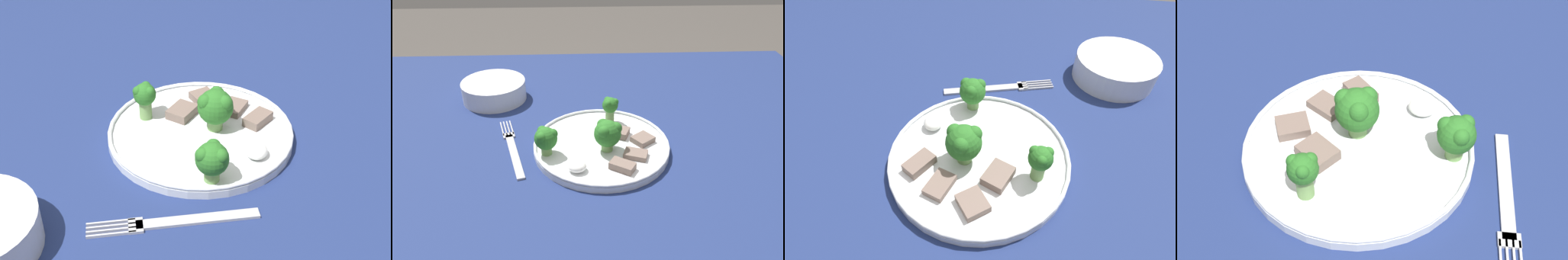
{
  "view_description": "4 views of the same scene",
  "coord_description": "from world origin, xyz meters",
  "views": [
    {
      "loc": [
        -0.62,
        -0.02,
        1.18
      ],
      "look_at": [
        -0.01,
        0.06,
        0.75
      ],
      "focal_mm": 50.0,
      "sensor_mm": 36.0,
      "label": 1
    },
    {
      "loc": [
        -0.04,
        -0.57,
        1.15
      ],
      "look_at": [
        -0.01,
        0.07,
        0.75
      ],
      "focal_mm": 35.0,
      "sensor_mm": 36.0,
      "label": 2
    },
    {
      "loc": [
        0.3,
        0.1,
        1.08
      ],
      "look_at": [
        -0.01,
        0.05,
        0.76
      ],
      "focal_mm": 28.0,
      "sensor_mm": 36.0,
      "label": 3
    },
    {
      "loc": [
        -0.16,
        0.45,
        1.19
      ],
      "look_at": [
        -0.0,
        0.06,
        0.77
      ],
      "focal_mm": 50.0,
      "sensor_mm": 36.0,
      "label": 4
    }
  ],
  "objects": [
    {
      "name": "meat_slice_edge_slice",
      "position": [
        0.1,
        0.06,
        0.73
      ],
      "size": [
        0.05,
        0.05,
        0.01
      ],
      "color": "#756056",
      "rests_on": "dinner_plate"
    },
    {
      "name": "broccoli_floret_near_rim_left",
      "position": [
        0.03,
        0.03,
        0.77
      ],
      "size": [
        0.05,
        0.05,
        0.06
      ],
      "color": "#709E56",
      "rests_on": "dinner_plate"
    },
    {
      "name": "table",
      "position": [
        0.0,
        0.0,
        0.63
      ],
      "size": [
        1.24,
        1.16,
        0.72
      ],
      "color": "navy",
      "rests_on": "ground_plane"
    },
    {
      "name": "fork",
      "position": [
        -0.16,
        0.06,
        0.72
      ],
      "size": [
        0.08,
        0.21,
        0.0
      ],
      "color": "#B2B2B7",
      "rests_on": "table"
    },
    {
      "name": "meat_slice_front_slice",
      "position": [
        0.05,
        0.08,
        0.73
      ],
      "size": [
        0.05,
        0.05,
        0.01
      ],
      "color": "#756056",
      "rests_on": "dinner_plate"
    },
    {
      "name": "meat_slice_rear_slice",
      "position": [
        0.08,
        0.01,
        0.73
      ],
      "size": [
        0.05,
        0.04,
        0.01
      ],
      "color": "#756056",
      "rests_on": "dinner_plate"
    },
    {
      "name": "broccoli_floret_back_left",
      "position": [
        0.04,
        0.14,
        0.77
      ],
      "size": [
        0.03,
        0.03,
        0.06
      ],
      "color": "#709E56",
      "rests_on": "dinner_plate"
    },
    {
      "name": "broccoli_floret_center_left",
      "position": [
        -0.09,
        0.02,
        0.76
      ],
      "size": [
        0.04,
        0.04,
        0.06
      ],
      "color": "#709E56",
      "rests_on": "dinner_plate"
    },
    {
      "name": "dinner_plate",
      "position": [
        0.02,
        0.05,
        0.72
      ],
      "size": [
        0.27,
        0.27,
        0.02
      ],
      "color": "white",
      "rests_on": "table"
    },
    {
      "name": "meat_slice_middle_slice",
      "position": [
        0.05,
        -0.03,
        0.73
      ],
      "size": [
        0.05,
        0.05,
        0.01
      ],
      "color": "#756056",
      "rests_on": "dinner_plate"
    },
    {
      "name": "sauce_dollop",
      "position": [
        -0.03,
        -0.03,
        0.74
      ],
      "size": [
        0.03,
        0.03,
        0.02
      ],
      "color": "white",
      "rests_on": "dinner_plate"
    }
  ]
}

